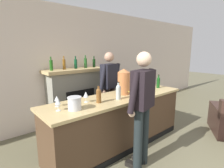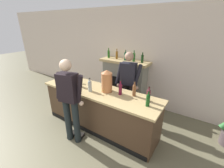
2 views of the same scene
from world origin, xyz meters
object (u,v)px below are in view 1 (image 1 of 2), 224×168
(potted_plant_corner, at_px, (156,97))
(wine_glass_near_bucket, at_px, (58,102))
(wine_bottle_port_short, at_px, (150,81))
(wine_bottle_burgundy_dark, at_px, (158,82))
(wine_bottle_rose_blush, at_px, (99,95))
(wine_bottle_chardonnay_pale, at_px, (139,82))
(wine_bottle_cabernet_heavy, at_px, (134,85))
(wine_glass_by_dispenser, at_px, (86,95))
(person_customer, at_px, (142,106))
(copper_dispenser, at_px, (124,81))
(fireplace_stone, at_px, (76,96))
(wine_glass_mid_counter, at_px, (57,99))
(ice_bucket_steel, at_px, (75,103))
(wine_bottle_merlot_tall, at_px, (118,91))
(person_bartender, at_px, (109,87))

(potted_plant_corner, bearing_deg, wine_glass_near_bucket, -164.97)
(wine_bottle_port_short, relative_size, wine_glass_near_bucket, 1.74)
(wine_bottle_burgundy_dark, bearing_deg, wine_bottle_rose_blush, -178.87)
(wine_glass_near_bucket, bearing_deg, wine_bottle_chardonnay_pale, 5.83)
(wine_bottle_cabernet_heavy, relative_size, wine_glass_by_dispenser, 1.81)
(wine_glass_by_dispenser, bearing_deg, person_customer, -58.26)
(copper_dispenser, bearing_deg, wine_bottle_burgundy_dark, -6.00)
(fireplace_stone, xyz_separation_m, wine_bottle_cabernet_heavy, (0.61, -1.27, 0.40))
(wine_glass_mid_counter, bearing_deg, ice_bucket_steel, -67.46)
(wine_bottle_rose_blush, relative_size, wine_bottle_chardonnay_pale, 0.90)
(person_customer, distance_m, wine_bottle_merlot_tall, 0.56)
(wine_glass_by_dispenser, bearing_deg, wine_glass_mid_counter, 167.13)
(person_bartender, relative_size, copper_dispenser, 3.56)
(person_customer, xyz_separation_m, person_bartender, (0.52, 1.37, -0.02))
(potted_plant_corner, bearing_deg, copper_dispenser, -158.73)
(wine_bottle_burgundy_dark, bearing_deg, wine_glass_mid_counter, 174.24)
(wine_glass_mid_counter, bearing_deg, person_customer, -43.40)
(wine_bottle_port_short, distance_m, wine_glass_mid_counter, 2.16)
(wine_bottle_rose_blush, height_order, wine_bottle_burgundy_dark, wine_bottle_burgundy_dark)
(person_bartender, xyz_separation_m, wine_bottle_rose_blush, (-0.86, -0.76, 0.12))
(wine_glass_by_dispenser, bearing_deg, potted_plant_corner, 15.81)
(ice_bucket_steel, xyz_separation_m, wine_bottle_chardonnay_pale, (1.71, 0.31, 0.05))
(person_bartender, bearing_deg, wine_bottle_cabernet_heavy, -77.04)
(fireplace_stone, relative_size, wine_bottle_cabernet_heavy, 5.29)
(wine_bottle_rose_blush, relative_size, wine_glass_mid_counter, 1.77)
(wine_bottle_burgundy_dark, height_order, wine_bottle_port_short, wine_bottle_port_short)
(fireplace_stone, height_order, ice_bucket_steel, fireplace_stone)
(ice_bucket_steel, distance_m, wine_bottle_merlot_tall, 0.82)
(wine_glass_by_dispenser, distance_m, wine_glass_mid_counter, 0.45)
(ice_bucket_steel, distance_m, wine_glass_near_bucket, 0.23)
(person_bartender, distance_m, wine_bottle_burgundy_dark, 1.08)
(copper_dispenser, xyz_separation_m, wine_bottle_chardonnay_pale, (0.58, 0.13, -0.10))
(fireplace_stone, height_order, wine_bottle_chardonnay_pale, fireplace_stone)
(fireplace_stone, relative_size, person_bartender, 0.95)
(fireplace_stone, relative_size, wine_glass_by_dispenser, 9.58)
(wine_glass_near_bucket, bearing_deg, wine_bottle_burgundy_dark, -0.87)
(wine_bottle_cabernet_heavy, relative_size, wine_glass_near_bucket, 1.76)
(wine_bottle_port_short, height_order, wine_bottle_cabernet_heavy, wine_bottle_cabernet_heavy)
(wine_bottle_burgundy_dark, distance_m, wine_glass_by_dispenser, 1.78)
(person_bartender, distance_m, wine_bottle_cabernet_heavy, 0.63)
(person_bartender, xyz_separation_m, ice_bucket_steel, (-1.31, -0.81, 0.09))
(wine_bottle_merlot_tall, distance_m, wine_glass_near_bucket, 1.02)
(wine_bottle_chardonnay_pale, height_order, wine_glass_by_dispenser, wine_bottle_chardonnay_pale)
(fireplace_stone, height_order, person_customer, person_customer)
(ice_bucket_steel, bearing_deg, fireplace_stone, 60.52)
(wine_bottle_chardonnay_pale, bearing_deg, fireplace_stone, 126.71)
(person_customer, height_order, wine_glass_mid_counter, person_customer)
(wine_bottle_burgundy_dark, xyz_separation_m, wine_bottle_chardonnay_pale, (-0.38, 0.23, 0.01))
(ice_bucket_steel, xyz_separation_m, wine_bottle_burgundy_dark, (2.09, 0.08, 0.04))
(person_bartender, bearing_deg, fireplace_stone, 125.04)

